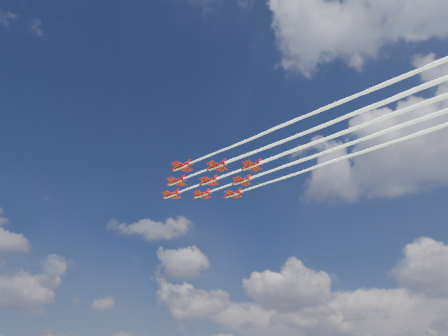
# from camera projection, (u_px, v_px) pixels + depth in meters

# --- Properties ---
(jet_lead) EXTENTS (151.11, 8.50, 2.49)m
(jet_lead) POSITION_uv_depth(u_px,v_px,m) (329.00, 138.00, 142.62)
(jet_lead) COLOR red
(jet_row2_port) EXTENTS (151.11, 8.50, 2.49)m
(jet_row2_port) POSITION_uv_depth(u_px,v_px,m) (348.00, 116.00, 131.63)
(jet_row2_port) COLOR red
(jet_row2_starb) EXTENTS (151.11, 8.50, 2.49)m
(jet_row2_starb) POSITION_uv_depth(u_px,v_px,m) (368.00, 137.00, 142.35)
(jet_row2_starb) COLOR red
(jet_row3_port) EXTENTS (151.11, 8.50, 2.49)m
(jet_row3_port) POSITION_uv_depth(u_px,v_px,m) (371.00, 90.00, 120.65)
(jet_row3_port) COLOR red
(jet_row3_centre) EXTENTS (151.11, 8.50, 2.49)m
(jet_row3_centre) POSITION_uv_depth(u_px,v_px,m) (391.00, 115.00, 131.36)
(jet_row3_centre) COLOR red
(jet_row3_starb) EXTENTS (151.11, 8.50, 2.49)m
(jet_row3_starb) POSITION_uv_depth(u_px,v_px,m) (408.00, 137.00, 142.08)
(jet_row3_starb) COLOR red
(jet_row4_port) EXTENTS (151.11, 8.50, 2.49)m
(jet_row4_port) POSITION_uv_depth(u_px,v_px,m) (418.00, 89.00, 120.37)
(jet_row4_port) COLOR red
(jet_row4_starb) EXTENTS (151.11, 8.50, 2.49)m
(jet_row4_starb) POSITION_uv_depth(u_px,v_px,m) (434.00, 115.00, 131.09)
(jet_row4_starb) COLOR red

